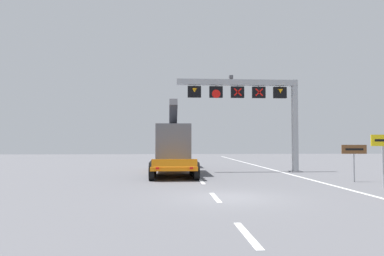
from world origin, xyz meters
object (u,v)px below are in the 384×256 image
(heavy_haul_truck_orange, at_px, (172,146))
(exit_sign_yellow, at_px, (383,148))
(overhead_lane_gantry, at_px, (254,98))
(tourist_info_sign_brown, at_px, (354,154))

(heavy_haul_truck_orange, bearing_deg, exit_sign_yellow, -47.37)
(overhead_lane_gantry, bearing_deg, tourist_info_sign_brown, -59.99)
(overhead_lane_gantry, relative_size, tourist_info_sign_brown, 4.51)
(overhead_lane_gantry, distance_m, heavy_haul_truck_orange, 7.51)
(overhead_lane_gantry, bearing_deg, heavy_haul_truck_orange, 164.88)
(heavy_haul_truck_orange, distance_m, tourist_info_sign_brown, 13.69)
(heavy_haul_truck_orange, height_order, exit_sign_yellow, heavy_haul_truck_orange)
(heavy_haul_truck_orange, height_order, tourist_info_sign_brown, heavy_haul_truck_orange)
(exit_sign_yellow, bearing_deg, tourist_info_sign_brown, 92.99)
(overhead_lane_gantry, distance_m, exit_sign_yellow, 11.30)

